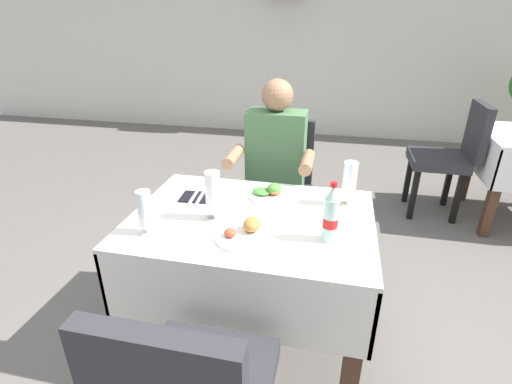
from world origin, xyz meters
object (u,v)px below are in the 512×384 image
(seated_diner_far, at_px, (274,170))
(napkin_cutlery_set, at_px, (198,197))
(plate_far_diner, at_px, (271,193))
(background_chair_left, at_px, (451,153))
(plate_near_camera, at_px, (245,232))
(cola_bottle_primary, at_px, (331,216))
(main_dining_table, at_px, (252,249))
(chair_far_diner_seat, at_px, (278,186))
(beer_glass_right, at_px, (213,196))
(beer_glass_middle, at_px, (145,212))
(beer_glass_left, at_px, (349,183))

(seated_diner_far, bearing_deg, napkin_cutlery_set, -118.53)
(plate_far_diner, xyz_separation_m, background_chair_left, (1.24, 1.53, -0.21))
(plate_near_camera, relative_size, plate_far_diner, 1.02)
(background_chair_left, bearing_deg, cola_bottle_primary, -116.26)
(main_dining_table, bearing_deg, chair_far_diner_seat, 90.00)
(chair_far_diner_seat, xyz_separation_m, beer_glass_right, (-0.16, -0.85, 0.31))
(main_dining_table, distance_m, seated_diner_far, 0.70)
(seated_diner_far, xyz_separation_m, plate_near_camera, (0.03, -0.86, 0.06))
(plate_far_diner, xyz_separation_m, napkin_cutlery_set, (-0.36, -0.09, -0.01))
(plate_near_camera, xyz_separation_m, beer_glass_middle, (-0.41, -0.06, 0.08))
(beer_glass_right, bearing_deg, seated_diner_far, 78.56)
(plate_far_diner, distance_m, background_chair_left, 1.98)
(chair_far_diner_seat, xyz_separation_m, background_chair_left, (1.29, 0.96, 0.00))
(main_dining_table, xyz_separation_m, beer_glass_left, (0.43, 0.22, 0.29))
(main_dining_table, height_order, plate_far_diner, plate_far_diner)
(main_dining_table, height_order, beer_glass_right, beer_glass_right)
(main_dining_table, distance_m, background_chair_left, 2.18)
(plate_far_diner, bearing_deg, seated_diner_far, 97.77)
(beer_glass_left, bearing_deg, chair_far_diner_seat, 126.95)
(chair_far_diner_seat, height_order, seated_diner_far, seated_diner_far)
(beer_glass_right, bearing_deg, chair_far_diner_seat, 79.22)
(plate_near_camera, height_order, beer_glass_right, beer_glass_right)
(chair_far_diner_seat, bearing_deg, napkin_cutlery_set, -115.26)
(plate_near_camera, height_order, cola_bottle_primary, cola_bottle_primary)
(chair_far_diner_seat, height_order, background_chair_left, same)
(beer_glass_left, distance_m, napkin_cutlery_set, 0.76)
(chair_far_diner_seat, distance_m, background_chair_left, 1.61)
(chair_far_diner_seat, height_order, beer_glass_right, beer_glass_right)
(seated_diner_far, relative_size, background_chair_left, 1.30)
(main_dining_table, xyz_separation_m, background_chair_left, (1.29, 1.76, -0.02))
(plate_far_diner, distance_m, napkin_cutlery_set, 0.37)
(main_dining_table, relative_size, plate_far_diner, 4.83)
(main_dining_table, distance_m, chair_far_diner_seat, 0.80)
(chair_far_diner_seat, xyz_separation_m, napkin_cutlery_set, (-0.31, -0.66, 0.20))
(beer_glass_left, bearing_deg, beer_glass_right, -155.07)
(plate_far_diner, xyz_separation_m, beer_glass_middle, (-0.45, -0.46, 0.08))
(chair_far_diner_seat, distance_m, plate_far_diner, 0.61)
(plate_near_camera, bearing_deg, beer_glass_left, 43.33)
(background_chair_left, bearing_deg, chair_far_diner_seat, -143.19)
(chair_far_diner_seat, relative_size, plate_near_camera, 4.14)
(napkin_cutlery_set, height_order, background_chair_left, background_chair_left)
(seated_diner_far, relative_size, plate_near_camera, 5.38)
(seated_diner_far, relative_size, plate_far_diner, 5.46)
(chair_far_diner_seat, height_order, plate_near_camera, chair_far_diner_seat)
(background_chair_left, bearing_deg, main_dining_table, -126.22)
(napkin_cutlery_set, distance_m, background_chair_left, 2.29)
(plate_near_camera, xyz_separation_m, beer_glass_right, (-0.18, 0.12, 0.09))
(napkin_cutlery_set, bearing_deg, main_dining_table, -23.40)
(plate_near_camera, xyz_separation_m, cola_bottle_primary, (0.34, 0.05, 0.09))
(chair_far_diner_seat, relative_size, plate_far_diner, 4.21)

